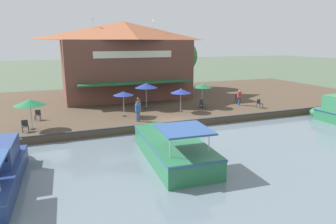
% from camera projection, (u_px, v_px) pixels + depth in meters
% --- Properties ---
extents(ground_plane, '(220.00, 220.00, 0.00)m').
position_uv_depth(ground_plane, '(176.00, 130.00, 24.48)').
color(ground_plane, '#4C5B47').
extents(quay_deck, '(22.00, 56.00, 0.60)m').
position_uv_depth(quay_deck, '(139.00, 102.00, 34.39)').
color(quay_deck, '#4C3D2D').
rests_on(quay_deck, ground).
extents(quay_edge_fender, '(0.20, 50.40, 0.10)m').
position_uv_depth(quay_edge_fender, '(176.00, 122.00, 24.42)').
color(quay_edge_fender, '#2D2D33').
rests_on(quay_edge_fender, quay_deck).
extents(waterfront_restaurant, '(10.05, 14.66, 9.00)m').
position_uv_depth(waterfront_restaurant, '(125.00, 59.00, 35.02)').
color(waterfront_restaurant, brown).
rests_on(waterfront_restaurant, quay_deck).
extents(patio_umbrella_back_row, '(2.26, 2.26, 2.32)m').
position_uv_depth(patio_umbrella_back_row, '(30.00, 102.00, 22.05)').
color(patio_umbrella_back_row, '#B7B7B7').
rests_on(patio_umbrella_back_row, quay_deck).
extents(patio_umbrella_by_entrance, '(1.88, 1.88, 2.20)m').
position_uv_depth(patio_umbrella_by_entrance, '(181.00, 91.00, 27.75)').
color(patio_umbrella_by_entrance, '#B7B7B7').
rests_on(patio_umbrella_by_entrance, quay_deck).
extents(patio_umbrella_far_corner, '(2.25, 2.25, 2.55)m').
position_uv_depth(patio_umbrella_far_corner, '(146.00, 86.00, 28.98)').
color(patio_umbrella_far_corner, '#B7B7B7').
rests_on(patio_umbrella_far_corner, quay_deck).
extents(patio_umbrella_mid_patio_right, '(1.77, 1.77, 2.24)m').
position_uv_depth(patio_umbrella_mid_patio_right, '(123.00, 94.00, 26.00)').
color(patio_umbrella_mid_patio_right, '#B7B7B7').
rests_on(patio_umbrella_mid_patio_right, quay_deck).
extents(patio_umbrella_near_quay_edge, '(1.86, 1.86, 2.39)m').
position_uv_depth(patio_umbrella_near_quay_edge, '(202.00, 86.00, 29.64)').
color(patio_umbrella_near_quay_edge, '#B7B7B7').
rests_on(patio_umbrella_near_quay_edge, quay_deck).
extents(cafe_chair_facing_river, '(0.50, 0.50, 0.85)m').
position_uv_depth(cafe_chair_facing_river, '(25.00, 125.00, 21.81)').
color(cafe_chair_facing_river, '#2D2D33').
rests_on(cafe_chair_facing_river, quay_deck).
extents(cafe_chair_under_first_umbrella, '(0.50, 0.50, 0.85)m').
position_uv_depth(cafe_chair_under_first_umbrella, '(38.00, 114.00, 25.08)').
color(cafe_chair_under_first_umbrella, '#2D2D33').
rests_on(cafe_chair_under_first_umbrella, quay_deck).
extents(cafe_chair_beside_entrance, '(0.51, 0.51, 0.85)m').
position_uv_depth(cafe_chair_beside_entrance, '(259.00, 103.00, 29.77)').
color(cafe_chair_beside_entrance, '#2D2D33').
rests_on(cafe_chair_beside_entrance, quay_deck).
extents(cafe_chair_far_corner_seat, '(0.51, 0.51, 0.85)m').
position_uv_depth(cafe_chair_far_corner_seat, '(202.00, 103.00, 29.59)').
color(cafe_chair_far_corner_seat, '#2D2D33').
rests_on(cafe_chair_far_corner_seat, quay_deck).
extents(cafe_chair_back_row_seat, '(0.45, 0.45, 0.85)m').
position_uv_depth(cafe_chair_back_row_seat, '(238.00, 98.00, 32.67)').
color(cafe_chair_back_row_seat, '#2D2D33').
rests_on(cafe_chair_back_row_seat, quay_deck).
extents(person_near_entrance, '(0.48, 0.48, 1.70)m').
position_uv_depth(person_near_entrance, '(138.00, 109.00, 24.52)').
color(person_near_entrance, '#2D5193').
rests_on(person_near_entrance, quay_deck).
extents(person_mid_patio, '(0.46, 0.46, 1.62)m').
position_uv_depth(person_mid_patio, '(138.00, 104.00, 26.48)').
color(person_mid_patio, orange).
rests_on(person_mid_patio, quay_deck).
extents(person_at_quay_edge, '(0.46, 0.46, 1.62)m').
position_uv_depth(person_at_quay_edge, '(239.00, 96.00, 30.89)').
color(person_at_quay_edge, '#2D5193').
rests_on(person_at_quay_edge, quay_deck).
extents(motorboat_far_downstream, '(9.12, 3.58, 2.41)m').
position_uv_depth(motorboat_far_downstream, '(169.00, 144.00, 18.81)').
color(motorboat_far_downstream, '#287047').
rests_on(motorboat_far_downstream, river_water).
extents(tree_upstream_bank, '(4.18, 3.98, 7.02)m').
position_uv_depth(tree_upstream_bank, '(167.00, 53.00, 40.81)').
color(tree_upstream_bank, brown).
rests_on(tree_upstream_bank, quay_deck).
extents(tree_behind_restaurant, '(5.06, 4.82, 6.87)m').
position_uv_depth(tree_behind_restaurant, '(180.00, 57.00, 41.91)').
color(tree_behind_restaurant, brown).
rests_on(tree_behind_restaurant, quay_deck).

